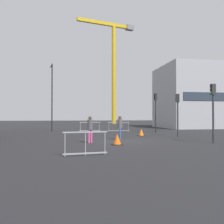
% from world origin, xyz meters
% --- Properties ---
extents(ground, '(160.00, 160.00, 0.00)m').
position_xyz_m(ground, '(0.00, 0.00, 0.00)').
color(ground, black).
extents(office_block, '(11.99, 9.64, 9.32)m').
position_xyz_m(office_block, '(15.79, 17.91, 4.66)').
color(office_block, '#A8AAB2').
rests_on(office_block, ground).
extents(construction_crane, '(13.38, 4.40, 23.00)m').
position_xyz_m(construction_crane, '(5.61, 37.50, 14.75)').
color(construction_crane, gold).
rests_on(construction_crane, ground).
extents(streetlamp_tall, '(0.53, 1.43, 7.85)m').
position_xyz_m(streetlamp_tall, '(-5.93, 12.36, 4.54)').
color(streetlamp_tall, '#232326').
rests_on(streetlamp_tall, ground).
extents(traffic_light_corner, '(0.38, 0.26, 3.86)m').
position_xyz_m(traffic_light_corner, '(5.40, -2.25, 2.60)').
color(traffic_light_corner, '#2D2D30').
rests_on(traffic_light_corner, ground).
extents(traffic_light_near, '(0.39, 0.35, 3.62)m').
position_xyz_m(traffic_light_near, '(5.12, 2.48, 2.45)').
color(traffic_light_near, '#2D2D30').
rests_on(traffic_light_near, ground).
extents(traffic_light_island, '(0.39, 0.33, 4.19)m').
position_xyz_m(traffic_light_island, '(5.23, 8.20, 2.80)').
color(traffic_light_island, '#232326').
rests_on(traffic_light_island, ground).
extents(pedestrian_walking, '(0.34, 0.34, 1.81)m').
position_xyz_m(pedestrian_walking, '(-0.10, 1.04, 1.06)').
color(pedestrian_walking, '#33519E').
rests_on(pedestrian_walking, ground).
extents(pedestrian_waiting, '(0.34, 0.34, 1.77)m').
position_xyz_m(pedestrian_waiting, '(-2.45, -0.64, 1.03)').
color(pedestrian_waiting, '#D14C8C').
rests_on(pedestrian_waiting, ground).
extents(safety_barrier_mid_span, '(2.00, 0.35, 1.08)m').
position_xyz_m(safety_barrier_mid_span, '(-3.05, -5.80, 0.56)').
color(safety_barrier_mid_span, '#9EA0A5').
rests_on(safety_barrier_mid_span, ground).
extents(safety_barrier_right_run, '(2.44, 0.40, 1.08)m').
position_xyz_m(safety_barrier_right_run, '(1.61, 10.38, 0.56)').
color(safety_barrier_right_run, '#9EA0A5').
rests_on(safety_barrier_right_run, ground).
extents(safety_barrier_front, '(2.38, 0.40, 1.08)m').
position_xyz_m(safety_barrier_front, '(-1.59, 11.17, 0.56)').
color(safety_barrier_front, '#B2B5BA').
rests_on(safety_barrier_front, ground).
extents(traffic_cone_orange, '(0.67, 0.67, 0.68)m').
position_xyz_m(traffic_cone_orange, '(-0.87, -1.94, 0.32)').
color(traffic_cone_orange, black).
rests_on(traffic_cone_orange, ground).
extents(traffic_cone_on_verge, '(0.62, 0.62, 0.63)m').
position_xyz_m(traffic_cone_on_verge, '(2.51, 4.38, 0.29)').
color(traffic_cone_on_verge, black).
rests_on(traffic_cone_on_verge, ground).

